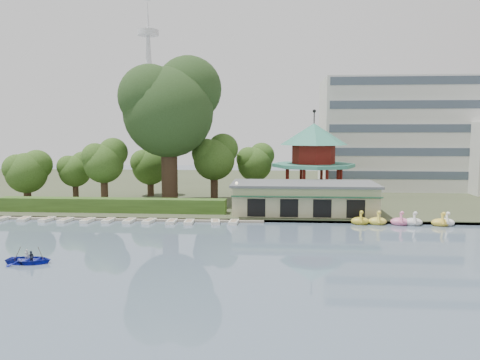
# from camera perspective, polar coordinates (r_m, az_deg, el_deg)

# --- Properties ---
(ground_plane) EXTENTS (220.00, 220.00, 0.00)m
(ground_plane) POSITION_cam_1_polar(r_m,az_deg,el_deg) (40.51, -4.79, -9.70)
(ground_plane) COLOR slate
(ground_plane) RESTS_ON ground
(shore) EXTENTS (220.00, 70.00, 0.40)m
(shore) POSITION_cam_1_polar(r_m,az_deg,el_deg) (91.35, 0.33, -0.77)
(shore) COLOR #424930
(shore) RESTS_ON ground
(embankment) EXTENTS (220.00, 0.60, 0.30)m
(embankment) POSITION_cam_1_polar(r_m,az_deg,el_deg) (57.18, -2.06, -4.90)
(embankment) COLOR gray
(embankment) RESTS_ON ground
(dock) EXTENTS (34.00, 1.60, 0.24)m
(dock) POSITION_cam_1_polar(r_m,az_deg,el_deg) (59.60, -13.65, -4.65)
(dock) COLOR gray
(dock) RESTS_ON ground
(boathouse) EXTENTS (18.60, 9.39, 3.90)m
(boathouse) POSITION_cam_1_polar(r_m,az_deg,el_deg) (61.20, 7.77, -2.12)
(boathouse) COLOR #B7B286
(boathouse) RESTS_ON shore
(pavilion) EXTENTS (12.40, 12.40, 13.50)m
(pavilion) POSITION_cam_1_polar(r_m,az_deg,el_deg) (70.83, 8.96, 3.11)
(pavilion) COLOR #B7B286
(pavilion) RESTS_ON shore
(office_building) EXTENTS (38.00, 18.00, 20.00)m
(office_building) POSITION_cam_1_polar(r_m,az_deg,el_deg) (91.43, 21.16, 4.83)
(office_building) COLOR silver
(office_building) RESTS_ON shore
(broadcast_tower) EXTENTS (8.00, 8.00, 96.00)m
(broadcast_tower) POSITION_cam_1_polar(r_m,az_deg,el_deg) (186.33, -11.05, 12.98)
(broadcast_tower) COLOR silver
(broadcast_tower) RESTS_ON ground
(hedge) EXTENTS (30.00, 2.00, 1.80)m
(hedge) POSITION_cam_1_polar(r_m,az_deg,el_deg) (63.44, -15.35, -2.97)
(hedge) COLOR #375A1E
(hedge) RESTS_ON shore
(lamp_post) EXTENTS (0.36, 0.36, 4.28)m
(lamp_post) POSITION_cam_1_polar(r_m,az_deg,el_deg) (58.20, -0.42, -1.52)
(lamp_post) COLOR black
(lamp_post) RESTS_ON shore
(big_tree) EXTENTS (14.19, 13.22, 21.46)m
(big_tree) POSITION_cam_1_polar(r_m,az_deg,el_deg) (68.49, -8.53, 9.07)
(big_tree) COLOR #3A281C
(big_tree) RESTS_ON shore
(small_trees) EXTENTS (39.27, 15.86, 10.19)m
(small_trees) POSITION_cam_1_polar(r_m,az_deg,el_deg) (72.73, -11.46, 2.06)
(small_trees) COLOR #3A281C
(small_trees) RESTS_ON shore
(swan_boats) EXTENTS (11.89, 2.07, 1.92)m
(swan_boats) POSITION_cam_1_polar(r_m,az_deg,el_deg) (58.21, 19.57, -4.80)
(swan_boats) COLOR gold
(swan_boats) RESTS_ON ground
(moored_rowboats) EXTENTS (29.91, 2.79, 0.36)m
(moored_rowboats) POSITION_cam_1_polar(r_m,az_deg,el_deg) (58.49, -14.67, -4.81)
(moored_rowboats) COLOR white
(moored_rowboats) RESTS_ON ground
(rowboat_with_passengers) EXTENTS (5.21, 3.74, 2.01)m
(rowboat_with_passengers) POSITION_cam_1_polar(r_m,az_deg,el_deg) (43.10, -24.32, -8.52)
(rowboat_with_passengers) COLOR #1620A1
(rowboat_with_passengers) RESTS_ON ground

